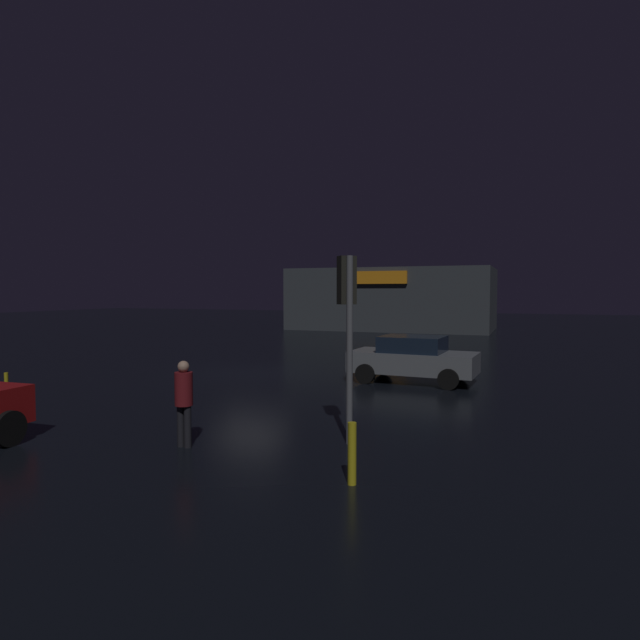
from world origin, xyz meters
The scene contains 7 objects.
ground_plane centered at (0.00, 0.00, 0.00)m, with size 120.00×120.00×0.00m, color black.
store_building centered at (-0.77, 24.90, 2.37)m, with size 15.25×8.83×4.73m.
traffic_signal_main centered at (6.04, -7.13, 2.69)m, with size 0.41×0.43×3.64m.
car_near centered at (5.83, 0.34, 0.78)m, with size 4.12×2.25×1.51m.
pedestrian centered at (3.26, -8.57, 0.96)m, with size 0.35×0.35×1.65m.
bollard_kerb_a centered at (6.85, -9.31, 0.48)m, with size 0.13×0.13×0.96m, color gold.
bollard_kerb_b centered at (-2.57, -7.66, 0.49)m, with size 0.10×0.10×0.98m, color gold.
Camera 1 is at (9.34, -17.03, 2.96)m, focal length 30.19 mm.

